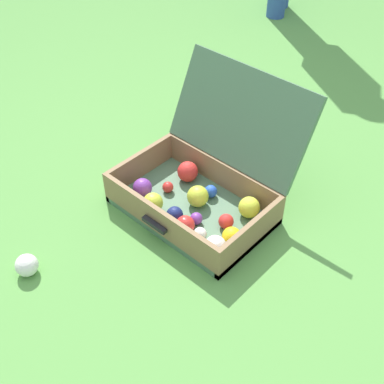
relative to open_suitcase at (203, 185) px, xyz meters
The scene contains 3 objects.
ground_plane 0.17m from the open_suitcase, 63.58° to the right, with size 16.00×16.00×0.00m, color #569342.
open_suitcase is the anchor object (origin of this frame).
stray_ball_on_grass 0.69m from the open_suitcase, 108.24° to the right, with size 0.08×0.08×0.08m, color white.
Camera 1 is at (0.86, -0.94, 1.33)m, focal length 46.20 mm.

